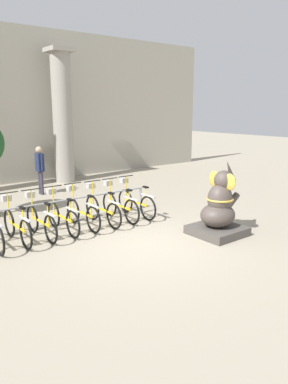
{
  "coord_description": "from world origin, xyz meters",
  "views": [
    {
      "loc": [
        -4.81,
        -6.18,
        2.95
      ],
      "look_at": [
        0.49,
        0.6,
        1.0
      ],
      "focal_mm": 35.0,
      "sensor_mm": 36.0,
      "label": 1
    }
  ],
  "objects_px": {
    "bicycle_5": "(102,208)",
    "elephant_statue": "(219,210)",
    "bicycle_2": "(40,220)",
    "bicycle_1": "(16,225)",
    "bicycle_7": "(135,202)",
    "bicycle_3": "(62,216)",
    "bicycle_6": "(119,205)",
    "bicycle_4": "(82,212)",
    "person_pedestrian": "(40,166)"
  },
  "relations": [
    {
      "from": "bicycle_3",
      "to": "bicycle_1",
      "type": "bearing_deg",
      "value": -178.39
    },
    {
      "from": "bicycle_5",
      "to": "bicycle_7",
      "type": "relative_size",
      "value": 1.0
    },
    {
      "from": "bicycle_1",
      "to": "bicycle_5",
      "type": "xyz_separation_m",
      "value": [
        2.23,
        0.01,
        0.0
      ]
    },
    {
      "from": "bicycle_6",
      "to": "bicycle_7",
      "type": "relative_size",
      "value": 1.0
    },
    {
      "from": "bicycle_4",
      "to": "person_pedestrian",
      "type": "xyz_separation_m",
      "value": [
        0.67,
        4.14,
        0.59
      ]
    },
    {
      "from": "bicycle_1",
      "to": "bicycle_5",
      "type": "bearing_deg",
      "value": 0.38
    },
    {
      "from": "bicycle_6",
      "to": "person_pedestrian",
      "type": "relative_size",
      "value": 1.03
    },
    {
      "from": "bicycle_5",
      "to": "person_pedestrian",
      "type": "height_order",
      "value": "person_pedestrian"
    },
    {
      "from": "bicycle_3",
      "to": "bicycle_6",
      "type": "distance_m",
      "value": 1.67
    },
    {
      "from": "elephant_statue",
      "to": "bicycle_5",
      "type": "bearing_deg",
      "value": 125.74
    },
    {
      "from": "bicycle_3",
      "to": "elephant_statue",
      "type": "relative_size",
      "value": 0.96
    },
    {
      "from": "bicycle_3",
      "to": "bicycle_6",
      "type": "height_order",
      "value": "same"
    },
    {
      "from": "bicycle_5",
      "to": "person_pedestrian",
      "type": "bearing_deg",
      "value": 88.39
    },
    {
      "from": "bicycle_5",
      "to": "elephant_statue",
      "type": "relative_size",
      "value": 0.96
    },
    {
      "from": "bicycle_3",
      "to": "bicycle_4",
      "type": "bearing_deg",
      "value": 2.9
    },
    {
      "from": "bicycle_3",
      "to": "bicycle_2",
      "type": "bearing_deg",
      "value": -177.13
    },
    {
      "from": "bicycle_3",
      "to": "bicycle_4",
      "type": "xyz_separation_m",
      "value": [
        0.56,
        0.03,
        0.0
      ]
    },
    {
      "from": "bicycle_1",
      "to": "person_pedestrian",
      "type": "relative_size",
      "value": 1.03
    },
    {
      "from": "bicycle_6",
      "to": "elephant_statue",
      "type": "distance_m",
      "value": 2.71
    },
    {
      "from": "bicycle_5",
      "to": "elephant_statue",
      "type": "bearing_deg",
      "value": -54.26
    },
    {
      "from": "bicycle_2",
      "to": "elephant_statue",
      "type": "relative_size",
      "value": 0.96
    },
    {
      "from": "bicycle_2",
      "to": "bicycle_3",
      "type": "height_order",
      "value": "same"
    },
    {
      "from": "bicycle_6",
      "to": "bicycle_7",
      "type": "bearing_deg",
      "value": 2.8
    },
    {
      "from": "bicycle_6",
      "to": "person_pedestrian",
      "type": "bearing_deg",
      "value": 96.03
    },
    {
      "from": "bicycle_7",
      "to": "bicycle_4",
      "type": "bearing_deg",
      "value": -179.93
    },
    {
      "from": "bicycle_1",
      "to": "elephant_statue",
      "type": "relative_size",
      "value": 0.96
    },
    {
      "from": "bicycle_1",
      "to": "bicycle_3",
      "type": "height_order",
      "value": "same"
    },
    {
      "from": "bicycle_2",
      "to": "elephant_statue",
      "type": "height_order",
      "value": "elephant_statue"
    },
    {
      "from": "bicycle_1",
      "to": "bicycle_6",
      "type": "height_order",
      "value": "same"
    },
    {
      "from": "bicycle_2",
      "to": "bicycle_7",
      "type": "bearing_deg",
      "value": 1.2
    },
    {
      "from": "bicycle_1",
      "to": "bicycle_3",
      "type": "xyz_separation_m",
      "value": [
        1.11,
        0.03,
        0.0
      ]
    },
    {
      "from": "bicycle_2",
      "to": "bicycle_1",
      "type": "bearing_deg",
      "value": -179.65
    },
    {
      "from": "bicycle_6",
      "to": "bicycle_4",
      "type": "bearing_deg",
      "value": 178.71
    },
    {
      "from": "bicycle_1",
      "to": "bicycle_6",
      "type": "relative_size",
      "value": 1.0
    },
    {
      "from": "bicycle_5",
      "to": "person_pedestrian",
      "type": "distance_m",
      "value": 4.22
    },
    {
      "from": "bicycle_2",
      "to": "elephant_statue",
      "type": "xyz_separation_m",
      "value": [
        3.41,
        -2.4,
        0.19
      ]
    },
    {
      "from": "elephant_statue",
      "to": "person_pedestrian",
      "type": "height_order",
      "value": "elephant_statue"
    },
    {
      "from": "bicycle_3",
      "to": "bicycle_7",
      "type": "relative_size",
      "value": 1.0
    },
    {
      "from": "person_pedestrian",
      "to": "bicycle_2",
      "type": "bearing_deg",
      "value": -113.1
    },
    {
      "from": "bicycle_2",
      "to": "bicycle_5",
      "type": "relative_size",
      "value": 1.0
    },
    {
      "from": "bicycle_3",
      "to": "bicycle_7",
      "type": "height_order",
      "value": "same"
    },
    {
      "from": "bicycle_7",
      "to": "elephant_statue",
      "type": "distance_m",
      "value": 2.54
    },
    {
      "from": "person_pedestrian",
      "to": "bicycle_3",
      "type": "bearing_deg",
      "value": -106.47
    },
    {
      "from": "bicycle_4",
      "to": "elephant_statue",
      "type": "distance_m",
      "value": 3.37
    },
    {
      "from": "elephant_statue",
      "to": "bicycle_2",
      "type": "bearing_deg",
      "value": 144.82
    },
    {
      "from": "bicycle_3",
      "to": "bicycle_5",
      "type": "xyz_separation_m",
      "value": [
        1.11,
        -0.02,
        0.0
      ]
    },
    {
      "from": "bicycle_1",
      "to": "bicycle_7",
      "type": "distance_m",
      "value": 3.34
    },
    {
      "from": "bicycle_3",
      "to": "bicycle_4",
      "type": "relative_size",
      "value": 1.0
    },
    {
      "from": "bicycle_1",
      "to": "bicycle_4",
      "type": "xyz_separation_m",
      "value": [
        1.67,
        0.06,
        0.0
      ]
    },
    {
      "from": "bicycle_1",
      "to": "bicycle_2",
      "type": "distance_m",
      "value": 0.56
    }
  ]
}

